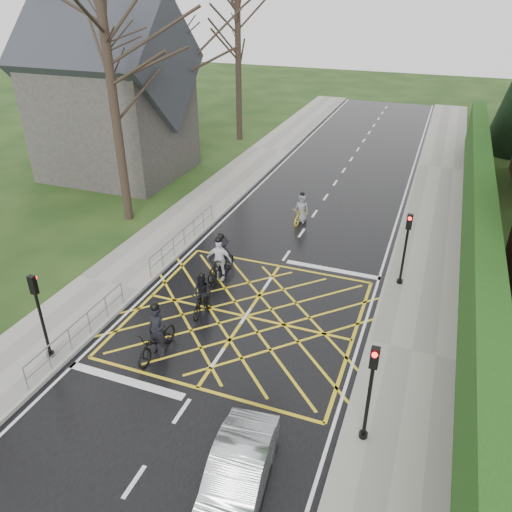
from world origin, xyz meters
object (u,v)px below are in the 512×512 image
Objects in this scene: cyclist_mid at (221,261)px; cyclist_front at (219,264)px; cyclist_back at (202,298)px; car at (237,476)px; cyclist_lead at (301,212)px; cyclist_rear at (157,338)px.

cyclist_mid is 1.05× the size of cyclist_front.
cyclist_mid reaches higher than cyclist_front.
car is (4.13, -6.59, -0.02)m from cyclist_back.
cyclist_mid reaches higher than cyclist_lead.
cyclist_lead is at bearing 83.22° from cyclist_mid.
cyclist_rear reaches higher than cyclist_lead.
cyclist_mid is at bearing -100.23° from cyclist_lead.
car is at bearing -61.49° from cyclist_back.
cyclist_front is 0.53× the size of car.
cyclist_rear reaches higher than cyclist_back.
cyclist_mid is (-0.11, 5.41, 0.06)m from cyclist_rear.
cyclist_rear reaches higher than cyclist_mid.
cyclist_rear is 1.07× the size of cyclist_front.
car is at bearing -75.11° from cyclist_lead.
cyclist_rear is 1.02× the size of cyclist_mid.
cyclist_back reaches higher than cyclist_lead.
cyclist_back is 0.82× the size of cyclist_mid.
car is at bearing -36.79° from cyclist_rear.
cyclist_front is at bearing 95.26° from cyclist_rear.
cyclist_back reaches higher than car.
cyclist_rear is 5.90m from car.
car is (2.93, -15.62, 0.06)m from cyclist_lead.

